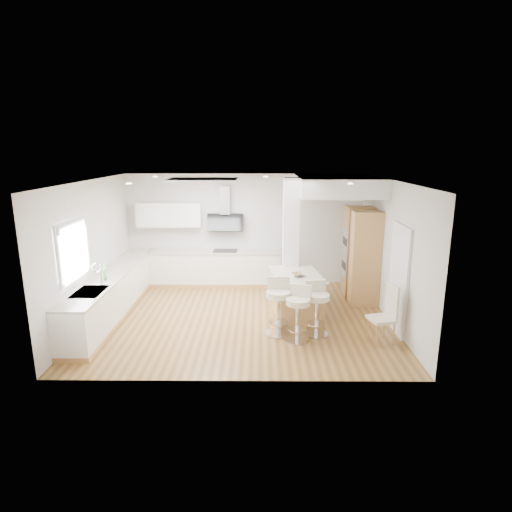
{
  "coord_description": "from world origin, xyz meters",
  "views": [
    {
      "loc": [
        0.36,
        -8.28,
        3.38
      ],
      "look_at": [
        0.29,
        0.4,
        1.22
      ],
      "focal_mm": 30.0,
      "sensor_mm": 36.0,
      "label": 1
    }
  ],
  "objects_px": {
    "peninsula": "(296,294)",
    "bar_stool_a": "(278,303)",
    "bar_stool_b": "(298,311)",
    "dining_chair": "(387,311)",
    "bar_stool_c": "(317,306)"
  },
  "relations": [
    {
      "from": "peninsula",
      "to": "bar_stool_b",
      "type": "relative_size",
      "value": 1.53
    },
    {
      "from": "bar_stool_a",
      "to": "dining_chair",
      "type": "height_order",
      "value": "same"
    },
    {
      "from": "bar_stool_b",
      "to": "dining_chair",
      "type": "xyz_separation_m",
      "value": [
        1.58,
        -0.03,
        0.0
      ]
    },
    {
      "from": "peninsula",
      "to": "bar_stool_a",
      "type": "distance_m",
      "value": 1.07
    },
    {
      "from": "bar_stool_c",
      "to": "bar_stool_a",
      "type": "bearing_deg",
      "value": 169.51
    },
    {
      "from": "dining_chair",
      "to": "bar_stool_c",
      "type": "bearing_deg",
      "value": 152.66
    },
    {
      "from": "bar_stool_c",
      "to": "dining_chair",
      "type": "distance_m",
      "value": 1.24
    },
    {
      "from": "peninsula",
      "to": "bar_stool_a",
      "type": "height_order",
      "value": "bar_stool_a"
    },
    {
      "from": "peninsula",
      "to": "bar_stool_c",
      "type": "relative_size",
      "value": 1.53
    },
    {
      "from": "peninsula",
      "to": "dining_chair",
      "type": "relative_size",
      "value": 1.45
    },
    {
      "from": "peninsula",
      "to": "bar_stool_b",
      "type": "height_order",
      "value": "bar_stool_b"
    },
    {
      "from": "bar_stool_a",
      "to": "bar_stool_b",
      "type": "xyz_separation_m",
      "value": [
        0.34,
        -0.28,
        -0.03
      ]
    },
    {
      "from": "peninsula",
      "to": "bar_stool_c",
      "type": "height_order",
      "value": "bar_stool_c"
    },
    {
      "from": "bar_stool_a",
      "to": "bar_stool_b",
      "type": "distance_m",
      "value": 0.44
    },
    {
      "from": "peninsula",
      "to": "bar_stool_a",
      "type": "bearing_deg",
      "value": -120.19
    }
  ]
}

